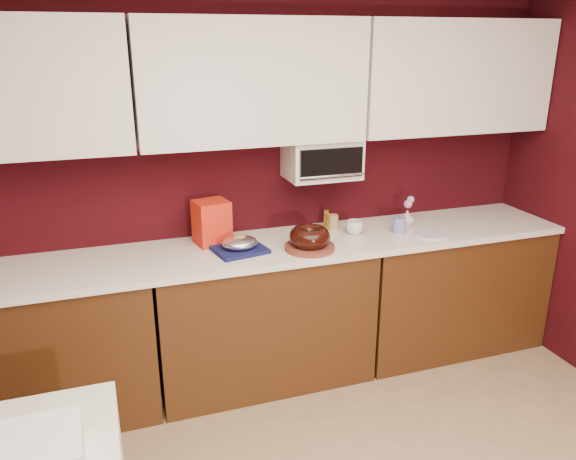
# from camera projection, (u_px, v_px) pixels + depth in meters

# --- Properties ---
(wall_back) EXTENTS (4.00, 0.02, 2.50)m
(wall_back) POSITION_uv_depth(u_px,v_px,m) (246.00, 178.00, 3.54)
(wall_back) COLOR #32060B
(wall_back) RESTS_ON floor
(base_cabinet_left) EXTENTS (1.31, 0.58, 0.86)m
(base_cabinet_left) POSITION_uv_depth(u_px,v_px,m) (32.00, 352.00, 3.12)
(base_cabinet_left) COLOR #44240D
(base_cabinet_left) RESTS_ON floor
(base_cabinet_center) EXTENTS (1.31, 0.58, 0.86)m
(base_cabinet_center) POSITION_uv_depth(u_px,v_px,m) (262.00, 316.00, 3.52)
(base_cabinet_center) COLOR #44240D
(base_cabinet_center) RESTS_ON floor
(base_cabinet_right) EXTENTS (1.31, 0.58, 0.86)m
(base_cabinet_right) POSITION_uv_depth(u_px,v_px,m) (445.00, 288.00, 3.93)
(base_cabinet_right) COLOR #44240D
(base_cabinet_right) RESTS_ON floor
(countertop) EXTENTS (4.00, 0.62, 0.04)m
(countertop) POSITION_uv_depth(u_px,v_px,m) (261.00, 249.00, 3.38)
(countertop) COLOR silver
(countertop) RESTS_ON base_cabinet_center
(upper_cabinet_center) EXTENTS (1.31, 0.33, 0.70)m
(upper_cabinet_center) POSITION_uv_depth(u_px,v_px,m) (251.00, 82.00, 3.19)
(upper_cabinet_center) COLOR white
(upper_cabinet_center) RESTS_ON wall_back
(upper_cabinet_right) EXTENTS (1.31, 0.33, 0.70)m
(upper_cabinet_right) POSITION_uv_depth(u_px,v_px,m) (452.00, 77.00, 3.60)
(upper_cabinet_right) COLOR white
(upper_cabinet_right) RESTS_ON wall_back
(toaster_oven) EXTENTS (0.45, 0.30, 0.25)m
(toaster_oven) POSITION_uv_depth(u_px,v_px,m) (322.00, 158.00, 3.50)
(toaster_oven) COLOR white
(toaster_oven) RESTS_ON upper_cabinet_center
(toaster_oven_door) EXTENTS (0.40, 0.02, 0.18)m
(toaster_oven_door) POSITION_uv_depth(u_px,v_px,m) (332.00, 163.00, 3.36)
(toaster_oven_door) COLOR black
(toaster_oven_door) RESTS_ON toaster_oven
(toaster_oven_handle) EXTENTS (0.42, 0.02, 0.02)m
(toaster_oven_handle) POSITION_uv_depth(u_px,v_px,m) (332.00, 176.00, 3.37)
(toaster_oven_handle) COLOR silver
(toaster_oven_handle) RESTS_ON toaster_oven
(cake_base) EXTENTS (0.39, 0.39, 0.03)m
(cake_base) POSITION_uv_depth(u_px,v_px,m) (310.00, 247.00, 3.31)
(cake_base) COLOR brown
(cake_base) RESTS_ON countertop
(bundt_cake) EXTENTS (0.31, 0.31, 0.10)m
(bundt_cake) POSITION_uv_depth(u_px,v_px,m) (310.00, 237.00, 3.29)
(bundt_cake) COLOR black
(bundt_cake) RESTS_ON cake_base
(navy_towel) EXTENTS (0.33, 0.30, 0.02)m
(navy_towel) POSITION_uv_depth(u_px,v_px,m) (240.00, 250.00, 3.28)
(navy_towel) COLOR #131747
(navy_towel) RESTS_ON countertop
(foil_ham_nest) EXTENTS (0.25, 0.23, 0.08)m
(foil_ham_nest) POSITION_uv_depth(u_px,v_px,m) (240.00, 243.00, 3.27)
(foil_ham_nest) COLOR white
(foil_ham_nest) RESTS_ON navy_towel
(roasted_ham) EXTENTS (0.11, 0.10, 0.06)m
(roasted_ham) POSITION_uv_depth(u_px,v_px,m) (240.00, 239.00, 3.26)
(roasted_ham) COLOR #A96C4D
(roasted_ham) RESTS_ON foil_ham_nest
(pandoro_box) EXTENTS (0.23, 0.21, 0.27)m
(pandoro_box) POSITION_uv_depth(u_px,v_px,m) (212.00, 222.00, 3.38)
(pandoro_box) COLOR #B80C13
(pandoro_box) RESTS_ON countertop
(dark_pan) EXTENTS (0.23, 0.23, 0.03)m
(dark_pan) POSITION_uv_depth(u_px,v_px,m) (308.00, 230.00, 3.61)
(dark_pan) COLOR black
(dark_pan) RESTS_ON countertop
(coffee_mug) EXTENTS (0.13, 0.13, 0.11)m
(coffee_mug) POSITION_uv_depth(u_px,v_px,m) (354.00, 226.00, 3.57)
(coffee_mug) COLOR silver
(coffee_mug) RESTS_ON countertop
(blue_jar) EXTENTS (0.10, 0.10, 0.10)m
(blue_jar) POSITION_uv_depth(u_px,v_px,m) (399.00, 225.00, 3.59)
(blue_jar) COLOR navy
(blue_jar) RESTS_ON countertop
(flower_vase) EXTENTS (0.10, 0.10, 0.11)m
(flower_vase) POSITION_uv_depth(u_px,v_px,m) (407.00, 217.00, 3.73)
(flower_vase) COLOR silver
(flower_vase) RESTS_ON countertop
(flower_pink) EXTENTS (0.06, 0.06, 0.06)m
(flower_pink) POSITION_uv_depth(u_px,v_px,m) (408.00, 204.00, 3.70)
(flower_pink) COLOR pink
(flower_pink) RESTS_ON flower_vase
(flower_blue) EXTENTS (0.05, 0.05, 0.05)m
(flower_blue) POSITION_uv_depth(u_px,v_px,m) (411.00, 200.00, 3.72)
(flower_blue) COLOR #83A3D2
(flower_blue) RESTS_ON flower_vase
(china_plate) EXTENTS (0.25, 0.25, 0.01)m
(china_plate) POSITION_uv_depth(u_px,v_px,m) (430.00, 234.00, 3.56)
(china_plate) COLOR silver
(china_plate) RESTS_ON countertop
(amber_bottle) EXTENTS (0.04, 0.04, 0.10)m
(amber_bottle) POSITION_uv_depth(u_px,v_px,m) (329.00, 221.00, 3.67)
(amber_bottle) COLOR #96651B
(amber_bottle) RESTS_ON countertop
(paper_cup) EXTENTS (0.08, 0.08, 0.10)m
(paper_cup) POSITION_uv_depth(u_px,v_px,m) (333.00, 222.00, 3.66)
(paper_cup) COLOR #9A8246
(paper_cup) RESTS_ON countertop
(newspaper_stack) EXTENTS (0.35, 0.30, 0.12)m
(newspaper_stack) POSITION_uv_depth(u_px,v_px,m) (27.00, 457.00, 1.80)
(newspaper_stack) COLOR white
(newspaper_stack) RESTS_ON dining_table
(amber_bottle_tall) EXTENTS (0.04, 0.04, 0.12)m
(amber_bottle_tall) POSITION_uv_depth(u_px,v_px,m) (326.00, 219.00, 3.69)
(amber_bottle_tall) COLOR brown
(amber_bottle_tall) RESTS_ON countertop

